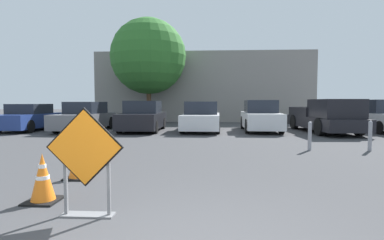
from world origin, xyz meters
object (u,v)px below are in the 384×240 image
(pickup_truck, at_px, (327,118))
(traffic_cone_third, at_px, (92,150))
(parked_car_second, at_px, (85,117))
(parked_car_fifth, at_px, (260,117))
(road_closed_sign, at_px, (85,158))
(parked_car_nearest, at_px, (29,118))
(parked_car_third, at_px, (143,117))
(traffic_cone_second, at_px, (78,162))
(bollard_second, at_px, (370,135))
(traffic_cone_fourth, at_px, (105,140))
(bollard_nearest, at_px, (310,135))
(traffic_cone_nearest, at_px, (43,178))
(parked_car_fourth, at_px, (202,118))
(parked_car_sixth, at_px, (381,117))

(pickup_truck, bearing_deg, traffic_cone_third, 38.21)
(traffic_cone_third, relative_size, parked_car_second, 0.14)
(parked_car_fifth, relative_size, pickup_truck, 0.77)
(road_closed_sign, distance_m, pickup_truck, 13.21)
(parked_car_nearest, relative_size, parked_car_second, 0.92)
(parked_car_nearest, height_order, parked_car_third, parked_car_third)
(pickup_truck, bearing_deg, traffic_cone_second, 44.72)
(parked_car_fifth, distance_m, bollard_second, 6.57)
(pickup_truck, bearing_deg, parked_car_third, -6.27)
(traffic_cone_fourth, height_order, bollard_nearest, bollard_nearest)
(traffic_cone_nearest, xyz_separation_m, traffic_cone_third, (-0.43, 2.92, -0.05))
(traffic_cone_second, relative_size, parked_car_fourth, 0.15)
(traffic_cone_third, bearing_deg, bollard_nearest, 19.88)
(parked_car_sixth, bearing_deg, bollard_nearest, 44.80)
(traffic_cone_nearest, relative_size, bollard_second, 0.79)
(traffic_cone_nearest, relative_size, traffic_cone_third, 1.14)
(parked_car_second, bearing_deg, pickup_truck, -179.62)
(parked_car_third, height_order, bollard_nearest, parked_car_third)
(traffic_cone_second, bearing_deg, parked_car_fifth, 62.39)
(parked_car_fifth, xyz_separation_m, bollard_nearest, (0.47, -6.16, -0.25))
(parked_car_nearest, height_order, parked_car_fifth, parked_car_fifth)
(traffic_cone_nearest, distance_m, parked_car_fourth, 11.34)
(parked_car_fifth, bearing_deg, bollard_second, 111.63)
(parked_car_fifth, xyz_separation_m, parked_car_sixth, (6.04, 0.14, 0.00))
(road_closed_sign, xyz_separation_m, parked_car_sixth, (10.24, 11.93, -0.05))
(traffic_cone_second, height_order, parked_car_nearest, parked_car_nearest)
(traffic_cone_third, relative_size, bollard_second, 0.69)
(traffic_cone_fourth, xyz_separation_m, parked_car_third, (-0.35, 6.64, 0.33))
(traffic_cone_second, height_order, bollard_nearest, bollard_nearest)
(traffic_cone_second, relative_size, parked_car_third, 0.16)
(traffic_cone_second, height_order, parked_car_second, parked_car_second)
(traffic_cone_second, bearing_deg, parked_car_second, 112.13)
(bollard_nearest, bearing_deg, parked_car_third, 137.89)
(parked_car_nearest, relative_size, parked_car_fourth, 0.94)
(bollard_second, bearing_deg, road_closed_sign, -138.98)
(parked_car_nearest, distance_m, parked_car_third, 6.04)
(traffic_cone_second, xyz_separation_m, parked_car_fifth, (5.17, 9.88, 0.40))
(parked_car_second, height_order, bollard_nearest, parked_car_second)
(parked_car_third, distance_m, parked_car_fifth, 6.05)
(road_closed_sign, xyz_separation_m, parked_car_third, (-1.84, 11.51, -0.07))
(traffic_cone_third, relative_size, bollard_nearest, 0.72)
(bollard_second, bearing_deg, parked_car_nearest, 157.89)
(traffic_cone_fourth, relative_size, parked_car_second, 0.17)
(traffic_cone_fourth, bearing_deg, bollard_second, 5.39)
(traffic_cone_second, distance_m, parked_car_third, 9.65)
(bollard_second, bearing_deg, traffic_cone_second, -153.42)
(traffic_cone_nearest, height_order, parked_car_sixth, parked_car_sixth)
(pickup_truck, bearing_deg, parked_car_sixth, -167.05)
(traffic_cone_third, relative_size, pickup_truck, 0.12)
(pickup_truck, bearing_deg, traffic_cone_nearest, 48.91)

